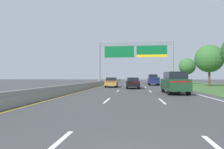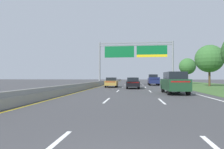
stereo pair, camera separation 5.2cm
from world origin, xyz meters
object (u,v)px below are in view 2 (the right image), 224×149
Objects in this scene: overhead_sign_gantry at (135,54)px; car_gold_left_lane_sedan at (112,82)px; car_red_centre_lane_sedan at (134,81)px; car_black_centre_lane_sedan at (133,83)px; car_darkgreen_right_lane_suv at (174,82)px; roadside_tree_far at (187,66)px; roadside_tree_mid at (209,59)px; pickup_truck_navy at (153,80)px.

car_gold_left_lane_sedan is (-3.89, -7.89, -5.52)m from overhead_sign_gantry.
car_red_centre_lane_sedan is at bearing 93.15° from overhead_sign_gantry.
overhead_sign_gantry is 3.40× the size of car_black_centre_lane_sedan.
car_gold_left_lane_sedan is 1.00× the size of car_red_centre_lane_sedan.
car_darkgreen_right_lane_suv is (3.61, -19.37, -5.24)m from overhead_sign_gantry.
car_darkgreen_right_lane_suv is at bearing -107.33° from roadside_tree_far.
car_gold_left_lane_sedan is 0.70× the size of roadside_tree_far.
roadside_tree_far is (-0.35, 12.92, -0.63)m from roadside_tree_mid.
overhead_sign_gantry reaches higher than car_red_centre_lane_sedan.
overhead_sign_gantry reaches higher than pickup_truck_navy.
overhead_sign_gantry is 2.35× the size of roadside_tree_far.
roadside_tree_mid is at bearing -30.62° from car_darkgreen_right_lane_suv.
car_black_centre_lane_sedan is (-0.45, -11.05, -5.52)m from overhead_sign_gantry.
overhead_sign_gantry reaches higher than roadside_tree_mid.
car_gold_left_lane_sedan is at bearing 32.07° from car_darkgreen_right_lane_suv.
pickup_truck_navy is 1.22× the size of car_red_centre_lane_sedan.
pickup_truck_navy is at bearing -148.28° from car_red_centre_lane_sedan.
car_black_centre_lane_sedan and car_gold_left_lane_sedan have the same top height.
car_black_centre_lane_sedan is 9.26m from car_darkgreen_right_lane_suv.
roadside_tree_mid is 1.17× the size of roadside_tree_far.
car_darkgreen_right_lane_suv reaches higher than car_black_centre_lane_sedan.
car_gold_left_lane_sedan is (-3.44, 3.16, 0.00)m from car_black_centre_lane_sedan.
car_black_centre_lane_sedan is at bearing -121.69° from roadside_tree_far.
car_darkgreen_right_lane_suv is 31.71m from roadside_tree_far.
car_black_centre_lane_sedan is at bearing 178.23° from car_red_centre_lane_sedan.
roadside_tree_mid reaches higher than car_red_centre_lane_sedan.
car_darkgreen_right_lane_suv is 26.33m from car_red_centre_lane_sedan.
car_black_centre_lane_sedan is 0.69× the size of roadside_tree_far.
roadside_tree_mid is at bearing -73.27° from car_gold_left_lane_sedan.
roadside_tree_far reaches higher than car_gold_left_lane_sedan.
pickup_truck_navy is 1.22× the size of car_gold_left_lane_sedan.
pickup_truck_navy is 1.15× the size of car_darkgreen_right_lane_suv.
overhead_sign_gantry reaches higher than roadside_tree_far.
pickup_truck_navy is at bearing -20.26° from car_black_centre_lane_sedan.
roadside_tree_mid is at bearing -9.29° from overhead_sign_gantry.
pickup_truck_navy is 7.24m from car_red_centre_lane_sedan.
car_gold_left_lane_sedan is 18.64m from roadside_tree_mid.
car_red_centre_lane_sedan is at bearing -1.37° from car_black_centre_lane_sedan.
car_red_centre_lane_sedan is (-3.98, 26.03, -0.28)m from car_darkgreen_right_lane_suv.
car_red_centre_lane_sedan is (-0.37, 6.66, -5.52)m from overhead_sign_gantry.
car_gold_left_lane_sedan is at bearing -116.23° from overhead_sign_gantry.
overhead_sign_gantry is at bearing 170.71° from roadside_tree_mid.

